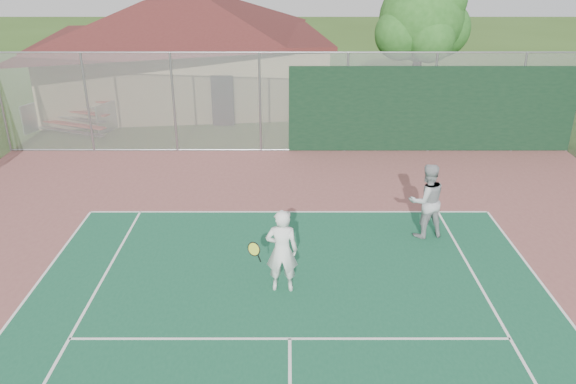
{
  "coord_description": "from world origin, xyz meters",
  "views": [
    {
      "loc": [
        -0.04,
        -2.09,
        6.71
      ],
      "look_at": [
        -0.03,
        10.0,
        1.44
      ],
      "focal_mm": 35.0,
      "sensor_mm": 36.0,
      "label": 1
    }
  ],
  "objects_px": {
    "tree": "(423,22)",
    "player_white_front": "(281,252)",
    "clubhouse": "(187,40)",
    "bleachers": "(76,115)",
    "player_grey_back": "(426,201)"
  },
  "relations": [
    {
      "from": "tree",
      "to": "player_white_front",
      "type": "relative_size",
      "value": 3.16
    },
    {
      "from": "player_white_front",
      "to": "clubhouse",
      "type": "bearing_deg",
      "value": -72.97
    },
    {
      "from": "clubhouse",
      "to": "player_white_front",
      "type": "relative_size",
      "value": 7.52
    },
    {
      "from": "bleachers",
      "to": "clubhouse",
      "type": "bearing_deg",
      "value": 71.72
    },
    {
      "from": "player_white_front",
      "to": "player_grey_back",
      "type": "distance_m",
      "value": 4.32
    },
    {
      "from": "clubhouse",
      "to": "tree",
      "type": "distance_m",
      "value": 10.5
    },
    {
      "from": "tree",
      "to": "player_white_front",
      "type": "xyz_separation_m",
      "value": [
        -5.85,
        -14.35,
        -2.92
      ]
    },
    {
      "from": "tree",
      "to": "player_white_front",
      "type": "height_order",
      "value": "tree"
    },
    {
      "from": "bleachers",
      "to": "tree",
      "type": "height_order",
      "value": "tree"
    },
    {
      "from": "player_grey_back",
      "to": "bleachers",
      "type": "bearing_deg",
      "value": -50.45
    },
    {
      "from": "clubhouse",
      "to": "bleachers",
      "type": "distance_m",
      "value": 6.31
    },
    {
      "from": "player_white_front",
      "to": "player_grey_back",
      "type": "xyz_separation_m",
      "value": [
        3.56,
        2.44,
        0.03
      ]
    },
    {
      "from": "clubhouse",
      "to": "bleachers",
      "type": "relative_size",
      "value": 3.79
    },
    {
      "from": "tree",
      "to": "bleachers",
      "type": "bearing_deg",
      "value": -168.94
    },
    {
      "from": "player_grey_back",
      "to": "player_white_front",
      "type": "bearing_deg",
      "value": 21.54
    }
  ]
}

